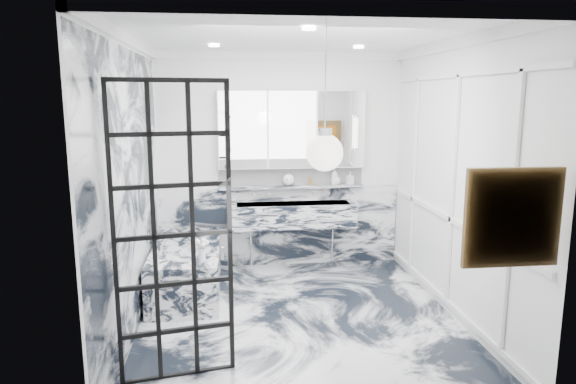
{
  "coord_description": "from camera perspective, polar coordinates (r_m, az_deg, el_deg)",
  "views": [
    {
      "loc": [
        -0.67,
        -4.88,
        2.23
      ],
      "look_at": [
        -0.04,
        0.5,
        1.23
      ],
      "focal_mm": 32.0,
      "sensor_mm": 36.0,
      "label": 1
    }
  ],
  "objects": [
    {
      "name": "marble_clad_left",
      "position": [
        5.05,
        -16.97,
        -0.15
      ],
      "size": [
        0.02,
        3.56,
        2.68
      ],
      "primitive_type": "cube",
      "color": "silver",
      "rests_on": "floor"
    },
    {
      "name": "sconce_right",
      "position": [
        6.73,
        7.5,
        6.56
      ],
      "size": [
        0.07,
        0.07,
        0.4
      ],
      "primitive_type": "cylinder",
      "color": "white",
      "rests_on": "mirror_cabinet"
    },
    {
      "name": "face_pot",
      "position": [
        6.73,
        0.05,
        1.37
      ],
      "size": [
        0.15,
        0.15,
        0.15
      ],
      "primitive_type": "sphere",
      "color": "white",
      "rests_on": "ledge"
    },
    {
      "name": "mirror_cabinet",
      "position": [
        6.67,
        0.42,
        6.95
      ],
      "size": [
        1.9,
        0.16,
        1.0
      ],
      "primitive_type": "cube",
      "color": "white",
      "rests_on": "wall_back"
    },
    {
      "name": "ledge",
      "position": [
        6.76,
        0.41,
        0.59
      ],
      "size": [
        1.9,
        0.14,
        0.04
      ],
      "primitive_type": "cube",
      "color": "silver",
      "rests_on": "wall_back"
    },
    {
      "name": "wall_back",
      "position": [
        6.77,
        -0.93,
        3.43
      ],
      "size": [
        3.6,
        0.0,
        3.6
      ],
      "primitive_type": "plane",
      "rotation": [
        1.57,
        0.0,
        0.0
      ],
      "color": "white",
      "rests_on": "floor"
    },
    {
      "name": "wall_right",
      "position": [
        5.45,
        18.05,
        1.19
      ],
      "size": [
        0.0,
        3.6,
        3.6
      ],
      "primitive_type": "plane",
      "rotation": [
        1.57,
        0.0,
        -1.57
      ],
      "color": "white",
      "rests_on": "floor"
    },
    {
      "name": "wall_front",
      "position": [
        3.27,
        5.46,
        -4.34
      ],
      "size": [
        3.6,
        0.0,
        3.6
      ],
      "primitive_type": "plane",
      "rotation": [
        -1.57,
        0.0,
        0.0
      ],
      "color": "white",
      "rests_on": "floor"
    },
    {
      "name": "artwork",
      "position": [
        3.73,
        23.7,
        -2.62
      ],
      "size": [
        0.57,
        0.06,
        0.57
      ],
      "primitive_type": "cube",
      "color": "orange",
      "rests_on": "wall_front"
    },
    {
      "name": "bathtub",
      "position": [
        6.12,
        -11.14,
        -8.35
      ],
      "size": [
        0.75,
        1.65,
        0.55
      ],
      "primitive_type": "cube",
      "color": "silver",
      "rests_on": "floor"
    },
    {
      "name": "crittall_door",
      "position": [
        4.08,
        -12.6,
        -4.75
      ],
      "size": [
        0.87,
        0.2,
        2.36
      ],
      "primitive_type": null,
      "rotation": [
        0.0,
        0.0,
        0.19
      ],
      "color": "black",
      "rests_on": "floor"
    },
    {
      "name": "marble_clad_back",
      "position": [
        6.91,
        -0.89,
        -3.81
      ],
      "size": [
        3.18,
        0.05,
        1.05
      ],
      "primitive_type": "cube",
      "color": "silver",
      "rests_on": "floor"
    },
    {
      "name": "soap_bottle_a",
      "position": [
        6.82,
        5.19,
        1.76
      ],
      "size": [
        0.1,
        0.1,
        0.22
      ],
      "primitive_type": "imported",
      "rotation": [
        0.0,
        0.0,
        0.23
      ],
      "color": "#8C5919",
      "rests_on": "ledge"
    },
    {
      "name": "sconce_left",
      "position": [
        6.53,
        -6.68,
        6.45
      ],
      "size": [
        0.07,
        0.07,
        0.4
      ],
      "primitive_type": "cylinder",
      "color": "white",
      "rests_on": "mirror_cabinet"
    },
    {
      "name": "panel_molding",
      "position": [
        5.46,
        17.8,
        0.15
      ],
      "size": [
        0.03,
        3.4,
        2.3
      ],
      "primitive_type": "cube",
      "color": "white",
      "rests_on": "floor"
    },
    {
      "name": "subway_tile",
      "position": [
        6.8,
        0.35,
        1.8
      ],
      "size": [
        1.9,
        0.03,
        0.23
      ],
      "primitive_type": "cube",
      "color": "white",
      "rests_on": "wall_back"
    },
    {
      "name": "soap_bottle_b",
      "position": [
        6.87,
        6.91,
        1.57
      ],
      "size": [
        0.1,
        0.1,
        0.17
      ],
      "primitive_type": "imported",
      "rotation": [
        0.0,
        0.0,
        0.4
      ],
      "color": "#4C4C51",
      "rests_on": "ledge"
    },
    {
      "name": "flower_vase",
      "position": [
        5.45,
        -9.54,
        -6.97
      ],
      "size": [
        0.07,
        0.07,
        0.12
      ],
      "primitive_type": "cylinder",
      "color": "silver",
      "rests_on": "bathtub"
    },
    {
      "name": "ceiling",
      "position": [
        4.96,
        1.21,
        17.05
      ],
      "size": [
        3.6,
        3.6,
        0.0
      ],
      "primitive_type": "plane",
      "rotation": [
        3.14,
        0.0,
        0.0
      ],
      "color": "white",
      "rests_on": "wall_back"
    },
    {
      "name": "pendant_light",
      "position": [
        3.6,
        4.09,
        4.38
      ],
      "size": [
        0.26,
        0.26,
        0.26
      ],
      "primitive_type": "sphere",
      "color": "white",
      "rests_on": "ceiling"
    },
    {
      "name": "trough_sink",
      "position": [
        6.66,
        0.59,
        -2.53
      ],
      "size": [
        1.6,
        0.45,
        0.3
      ],
      "primitive_type": "cube",
      "color": "silver",
      "rests_on": "wall_back"
    },
    {
      "name": "amber_bottle",
      "position": [
        6.77,
        2.53,
        1.2
      ],
      "size": [
        0.04,
        0.04,
        0.1
      ],
      "primitive_type": "cylinder",
      "color": "#8C5919",
      "rests_on": "ledge"
    },
    {
      "name": "floor",
      "position": [
        5.41,
        1.09,
        -13.86
      ],
      "size": [
        3.6,
        3.6,
        0.0
      ],
      "primitive_type": "plane",
      "color": "silver",
      "rests_on": "ground"
    },
    {
      "name": "soap_bottle_c",
      "position": [
        6.83,
        5.43,
        1.42
      ],
      "size": [
        0.11,
        0.11,
        0.14
      ],
      "primitive_type": "imported",
      "rotation": [
        0.0,
        0.0,
        0.02
      ],
      "color": "silver",
      "rests_on": "ledge"
    },
    {
      "name": "wall_left",
      "position": [
        5.04,
        -17.18,
        0.51
      ],
      "size": [
        0.0,
        3.6,
        3.6
      ],
      "primitive_type": "plane",
      "rotation": [
        1.57,
        0.0,
        1.57
      ],
      "color": "white",
      "rests_on": "floor"
    }
  ]
}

